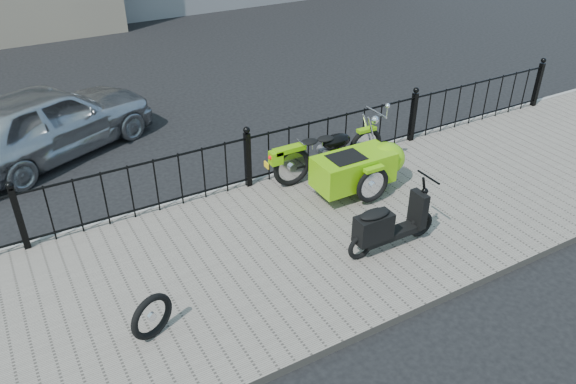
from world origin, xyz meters
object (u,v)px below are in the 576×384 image
scooter (387,226)px  spare_tire (152,317)px  motorcycle_sidecar (357,163)px  sedan_car (47,121)px

scooter → spare_tire: size_ratio=2.56×
motorcycle_sidecar → spare_tire: bearing=-158.4°
motorcycle_sidecar → scooter: size_ratio=1.54×
scooter → sedan_car: sedan_car is taller
sedan_car → scooter: bearing=-172.7°
scooter → spare_tire: bearing=179.9°
motorcycle_sidecar → spare_tire: size_ratio=3.96×
scooter → sedan_car: 6.59m
scooter → spare_tire: 3.36m
motorcycle_sidecar → spare_tire: motorcycle_sidecar is taller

